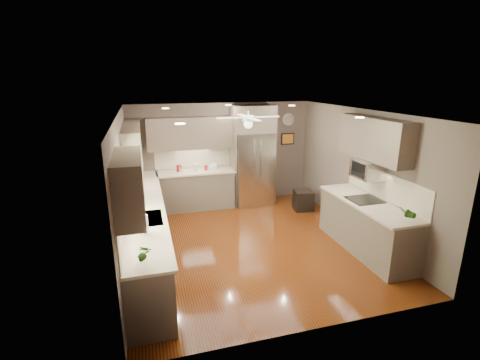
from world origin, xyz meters
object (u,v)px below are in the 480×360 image
canister_b (181,169)px  canister_d (206,168)px  canister_c (195,167)px  soap_bottle (136,203)px  stool (303,200)px  microwave (368,169)px  canister_a (179,168)px  potted_plant_right (406,213)px  bowl (213,168)px  refrigerator (253,157)px  potted_plant_left (145,253)px  paper_towel (144,224)px

canister_b → canister_d: size_ratio=1.18×
canister_c → soap_bottle: size_ratio=1.09×
canister_b → stool: canister_b is taller
canister_d → microwave: bearing=-47.8°
canister_a → potted_plant_right: bearing=-52.6°
canister_b → soap_bottle: (-1.01, -2.15, 0.01)m
canister_b → bowl: (0.79, 0.01, -0.04)m
canister_c → microwave: bearing=-44.8°
potted_plant_right → refrigerator: bearing=107.3°
soap_bottle → stool: (3.82, 1.32, -0.79)m
canister_c → potted_plant_left: 4.33m
canister_d → refrigerator: 1.19m
potted_plant_right → refrigerator: size_ratio=0.12×
microwave → canister_a: bearing=138.5°
stool → canister_d: bearing=159.5°
soap_bottle → potted_plant_left: (0.11, -2.02, 0.07)m
soap_bottle → paper_towel: paper_towel is taller
canister_a → potted_plant_right: size_ratio=0.57×
bowl → canister_d: bearing=-175.7°
potted_plant_right → stool: bearing=93.2°
microwave → bowl: bearing=129.9°
bowl → microwave: (2.31, -2.76, 0.51)m
canister_d → soap_bottle: size_ratio=0.73×
potted_plant_left → refrigerator: size_ratio=0.13×
potted_plant_right → paper_towel: (-3.87, 0.66, -0.01)m
canister_b → canister_d: (0.61, -0.00, -0.01)m
potted_plant_left → microwave: bearing=19.5°
soap_bottle → canister_a: bearing=66.0°
canister_c → canister_d: size_ratio=1.48×
refrigerator → canister_c: bearing=178.9°
potted_plant_left → bowl: size_ratio=1.29×
refrigerator → stool: (1.04, -0.78, -0.95)m
canister_b → potted_plant_right: potted_plant_right is taller
canister_d → refrigerator: refrigerator is taller
canister_c → potted_plant_left: potted_plant_left is taller
microwave → paper_towel: (-3.99, -0.52, -0.40)m
potted_plant_right → bowl: potted_plant_right is taller
canister_d → bowl: size_ratio=0.52×
canister_b → stool: 3.03m
soap_bottle → paper_towel: bearing=-83.8°
canister_a → potted_plant_left: potted_plant_left is taller
canister_c → canister_d: bearing=2.8°
soap_bottle → stool: 4.12m
canister_c → refrigerator: 1.43m
canister_a → canister_d: (0.64, -0.03, -0.02)m
canister_d → microwave: 3.74m
canister_a → bowl: 0.83m
potted_plant_right → paper_towel: bearing=170.3°
bowl → refrigerator: 1.01m
canister_d → bowl: 0.19m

